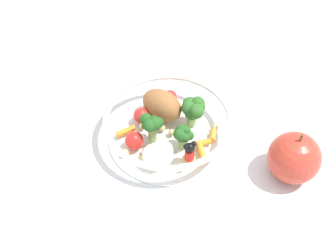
{
  "coord_description": "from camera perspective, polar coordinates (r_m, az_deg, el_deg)",
  "views": [
    {
      "loc": [
        -0.45,
        -0.11,
        0.54
      ],
      "look_at": [
        0.0,
        0.01,
        0.03
      ],
      "focal_mm": 45.91,
      "sensor_mm": 36.0,
      "label": 1
    }
  ],
  "objects": [
    {
      "name": "loose_apple",
      "position": [
        0.66,
        16.39,
        -4.07
      ],
      "size": [
        0.08,
        0.08,
        0.09
      ],
      "color": "#BC3828",
      "rests_on": "ground_plane"
    },
    {
      "name": "food_container",
      "position": [
        0.69,
        -0.18,
        -0.09
      ],
      "size": [
        0.21,
        0.21,
        0.06
      ],
      "color": "white",
      "rests_on": "ground_plane"
    },
    {
      "name": "ground_plane",
      "position": [
        0.71,
        0.49,
        -1.6
      ],
      "size": [
        2.4,
        2.4,
        0.0
      ],
      "primitive_type": "plane",
      "color": "white"
    }
  ]
}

